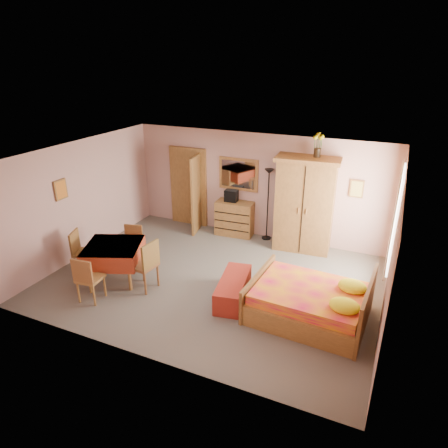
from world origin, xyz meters
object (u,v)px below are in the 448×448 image
at_px(chest_of_drawers, 235,218).
at_px(chair_east, 143,265).
at_px(bench, 233,289).
at_px(floor_lamp, 268,205).
at_px(chair_west, 85,252).
at_px(bed, 309,294).
at_px(chair_south, 90,278).
at_px(wardrobe, 305,205).
at_px(chair_north, 132,247).
at_px(stereo, 231,196).
at_px(sunflower_vase, 318,145).
at_px(wall_mirror, 238,174).
at_px(dining_table, 115,263).

distance_m(chest_of_drawers, chair_east, 3.17).
bearing_deg(chest_of_drawers, bench, -71.83).
bearing_deg(floor_lamp, chair_west, -133.06).
relative_size(bed, chair_south, 2.17).
height_order(wardrobe, chair_north, wardrobe).
height_order(chest_of_drawers, chair_south, chair_south).
distance_m(wardrobe, bed, 2.81).
height_order(stereo, chair_east, stereo).
xyz_separation_m(sunflower_vase, chair_south, (-3.24, -3.84, -2.03)).
height_order(wall_mirror, floor_lamp, wall_mirror).
bearing_deg(stereo, chest_of_drawers, -6.41).
height_order(bed, dining_table, bed).
relative_size(wardrobe, chair_south, 2.41).
height_order(stereo, sunflower_vase, sunflower_vase).
relative_size(chest_of_drawers, floor_lamp, 0.52).
height_order(chair_south, chair_north, chair_south).
relative_size(floor_lamp, chair_east, 1.75).
relative_size(wall_mirror, floor_lamp, 0.57).
bearing_deg(bed, dining_table, -171.63).
relative_size(stereo, wardrobe, 0.14).
bearing_deg(sunflower_vase, bench, -106.61).
height_order(bench, dining_table, dining_table).
height_order(chest_of_drawers, chair_west, chair_west).
xyz_separation_m(stereo, chair_east, (-0.53, -3.11, -0.52)).
bearing_deg(bench, wall_mirror, 110.72).
xyz_separation_m(wall_mirror, chair_west, (-2.12, -3.28, -1.08)).
xyz_separation_m(chair_west, chair_east, (1.48, -0.03, 0.05)).
bearing_deg(bench, sunflower_vase, 73.39).
height_order(bench, chair_south, chair_south).
bearing_deg(chair_west, chair_north, 111.62).
height_order(wardrobe, chair_south, wardrobe).
bearing_deg(chair_north, wardrobe, -158.56).
bearing_deg(bench, stereo, 113.93).
height_order(bench, chair_north, chair_north).
xyz_separation_m(wall_mirror, dining_table, (-1.35, -3.29, -1.16)).
relative_size(chest_of_drawers, stereo, 3.00).
bearing_deg(wardrobe, sunflower_vase, 23.21).
bearing_deg(chair_east, dining_table, 95.09).
bearing_deg(wardrobe, floor_lamp, 163.94).
bearing_deg(wall_mirror, floor_lamp, -7.97).
xyz_separation_m(wardrobe, sunflower_vase, (0.16, 0.08, 1.38)).
bearing_deg(chair_north, dining_table, 80.61).
height_order(wall_mirror, chair_south, wall_mirror).
relative_size(dining_table, chair_south, 1.16).
height_order(dining_table, chair_north, chair_north).
relative_size(chair_west, chair_east, 0.90).
bearing_deg(chest_of_drawers, sunflower_vase, -4.42).
relative_size(bench, dining_table, 1.19).
distance_m(sunflower_vase, bed, 3.44).
relative_size(chair_south, chair_north, 1.04).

